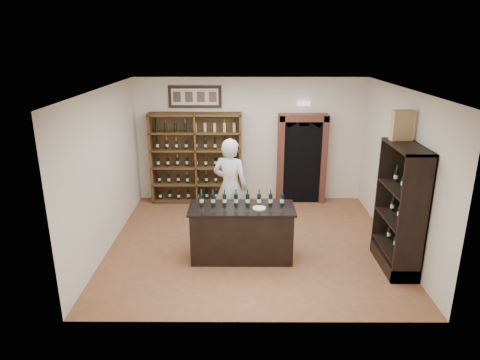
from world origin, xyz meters
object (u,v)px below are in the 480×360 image
side_cabinet (400,227)px  wine_crate (402,125)px  shopkeeper (230,187)px  counter_bottle_0 (202,200)px  wine_shelf (196,158)px  tasting_counter (242,233)px

side_cabinet → wine_crate: bearing=94.1°
side_cabinet → shopkeeper: side_cabinet is taller
counter_bottle_0 → shopkeeper: (0.49, 1.00, -0.11)m
wine_shelf → tasting_counter: 3.19m
wine_shelf → shopkeeper: bearing=-64.8°
counter_bottle_0 → wine_crate: (3.42, -0.01, 1.35)m
tasting_counter → shopkeeper: (-0.23, 1.09, 0.51)m
side_cabinet → wine_shelf: bearing=139.8°
counter_bottle_0 → shopkeeper: bearing=64.0°
shopkeeper → wine_crate: wine_crate is taller
counter_bottle_0 → wine_shelf: bearing=97.6°
side_cabinet → shopkeeper: 3.28m
wine_shelf → tasting_counter: size_ratio=1.17×
wine_shelf → tasting_counter: wine_shelf is taller
shopkeeper → wine_crate: bearing=-178.1°
tasting_counter → side_cabinet: 2.75m
counter_bottle_0 → shopkeeper: shopkeeper is taller
tasting_counter → counter_bottle_0: counter_bottle_0 is taller
wine_shelf → wine_crate: bearing=-36.9°
wine_crate → wine_shelf: bearing=137.6°
counter_bottle_0 → wine_crate: wine_crate is taller
shopkeeper → side_cabinet: bearing=175.7°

